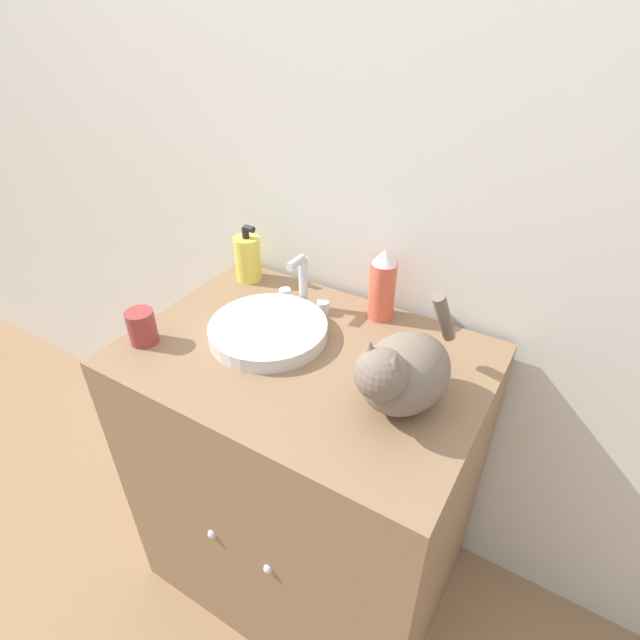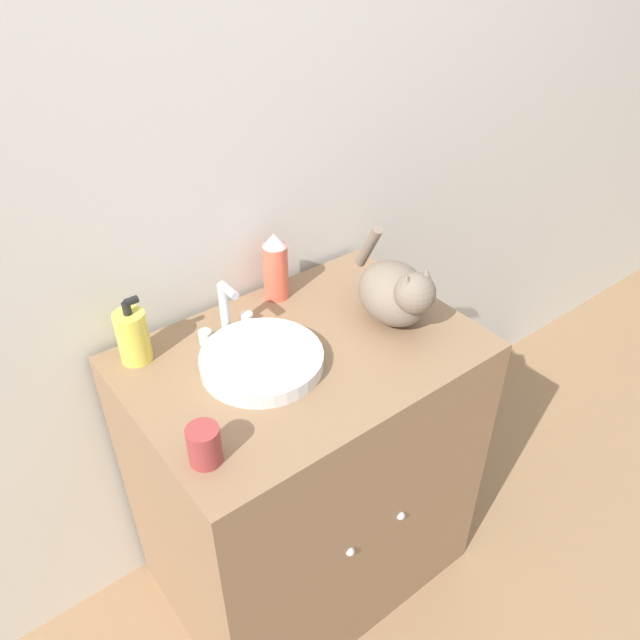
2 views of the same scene
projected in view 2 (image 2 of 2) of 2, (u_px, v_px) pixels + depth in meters
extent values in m
plane|color=#997551|center=(367.00, 632.00, 1.84)|extent=(8.00, 8.00, 0.00)
cube|color=silver|center=(217.00, 161.00, 1.50)|extent=(6.00, 0.05, 2.50)
cube|color=#8C6B4C|center=(306.00, 471.00, 1.77)|extent=(0.84, 0.59, 0.88)
sphere|color=silver|center=(351.00, 552.00, 1.51)|extent=(0.02, 0.02, 0.02)
sphere|color=silver|center=(401.00, 516.00, 1.59)|extent=(0.02, 0.02, 0.02)
cylinder|color=silver|center=(262.00, 360.00, 1.45)|extent=(0.29, 0.29, 0.04)
cylinder|color=silver|center=(224.00, 310.00, 1.52)|extent=(0.02, 0.02, 0.15)
cylinder|color=silver|center=(228.00, 290.00, 1.46)|extent=(0.02, 0.06, 0.02)
cylinder|color=white|center=(205.00, 337.00, 1.52)|extent=(0.03, 0.03, 0.03)
cylinder|color=white|center=(247.00, 319.00, 1.58)|extent=(0.03, 0.03, 0.03)
ellipsoid|color=#7A6B5B|center=(393.00, 293.00, 1.57)|extent=(0.20, 0.24, 0.15)
sphere|color=#7A6B5B|center=(415.00, 293.00, 1.48)|extent=(0.12, 0.12, 0.10)
cone|color=#7A6B5B|center=(406.00, 281.00, 1.44)|extent=(0.04, 0.04, 0.04)
cone|color=#7A6B5B|center=(426.00, 276.00, 1.46)|extent=(0.04, 0.04, 0.04)
cylinder|color=#7A6B5B|center=(369.00, 246.00, 1.62)|extent=(0.05, 0.11, 0.15)
cylinder|color=#EADB4C|center=(133.00, 337.00, 1.45)|extent=(0.07, 0.07, 0.13)
cylinder|color=black|center=(127.00, 309.00, 1.40)|extent=(0.02, 0.02, 0.03)
cylinder|color=black|center=(131.00, 301.00, 1.40)|extent=(0.03, 0.02, 0.02)
cylinder|color=#EF6047|center=(276.00, 272.00, 1.65)|extent=(0.07, 0.07, 0.15)
cone|color=white|center=(274.00, 240.00, 1.60)|extent=(0.06, 0.06, 0.04)
cylinder|color=#9E3838|center=(204.00, 445.00, 1.21)|extent=(0.07, 0.07, 0.08)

